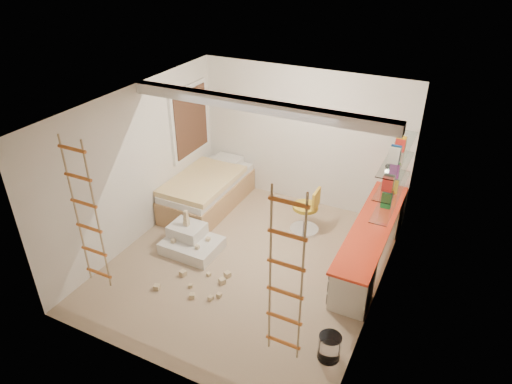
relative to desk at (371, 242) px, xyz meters
The scene contains 15 objects.
floor 1.96m from the desk, 153.35° to the right, with size 4.50×4.50×0.00m, color tan.
ceiling_beam 2.78m from the desk, 161.89° to the right, with size 4.00×0.18×0.16m, color white.
window_frame 3.91m from the desk, behind, with size 0.06×1.15×1.35m, color white.
window_blind 3.88m from the desk, behind, with size 0.02×1.00×1.20m, color #4C2D1E.
rope_ladder_left 4.18m from the desk, 139.59° to the right, with size 0.41×0.04×2.13m, color #CF6623, non-canonical shape.
rope_ladder_right 2.86m from the desk, 98.00° to the right, with size 0.41×0.04×2.13m, color orange, non-canonical shape.
waste_bin 2.09m from the desk, 89.09° to the right, with size 0.28×0.28×0.35m, color white.
desk is the anchor object (origin of this frame).
shelves 1.14m from the desk, 60.31° to the left, with size 0.25×1.80×0.71m.
bed 3.22m from the desk, behind, with size 1.02×2.00×0.69m.
task_lamp 1.21m from the desk, 92.80° to the left, with size 0.14×0.36×0.57m.
swivel_chair 1.27m from the desk, 162.48° to the left, with size 0.52×0.52×0.86m.
play_platform 2.90m from the desk, 160.81° to the right, with size 0.91×0.72×0.40m.
toy_blocks 2.73m from the desk, 149.40° to the right, with size 1.26×1.21×0.67m.
books 1.29m from the desk, 60.31° to the left, with size 0.14×0.64×0.92m.
Camera 1 is at (2.67, -5.11, 4.59)m, focal length 32.00 mm.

